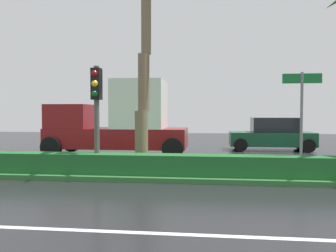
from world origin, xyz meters
The scene contains 8 objects.
ground_plane centered at (0.00, 9.00, -0.05)m, with size 90.00×42.00×0.10m, color black.
near_lane_divider_stripe centered at (0.00, 2.00, 0.00)m, with size 81.00×0.14×0.01m, color white.
median_strip centered at (0.00, 8.00, 0.07)m, with size 85.50×4.00×0.15m, color #2D6B33.
median_hedge centered at (0.00, 6.60, 0.45)m, with size 76.50×0.70×0.60m.
traffic_signal_median_left centered at (-5.00, 6.75, 2.40)m, with size 0.28×0.43×3.26m.
street_name_sign centered at (1.07, 6.84, 2.08)m, with size 1.10×0.08×3.00m.
box_truck_lead centered at (-5.74, 12.24, 1.55)m, with size 6.40×2.64×3.46m.
car_in_traffic_leading centered at (1.70, 15.25, 0.83)m, with size 4.30×2.02×1.72m.
Camera 1 is at (-1.56, -3.64, 2.00)m, focal length 37.53 mm.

